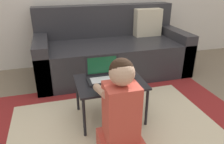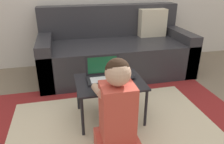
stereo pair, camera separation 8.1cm
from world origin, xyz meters
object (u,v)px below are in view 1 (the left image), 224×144
(laptop, at_px, (104,76))
(computer_mouse, at_px, (131,76))
(couch, at_px, (112,51))
(laptop_desk, at_px, (110,85))
(person_seated, at_px, (121,116))

(laptop, relative_size, computer_mouse, 3.04)
(couch, xyz_separation_m, laptop, (-0.34, -0.97, 0.11))
(couch, relative_size, laptop, 6.36)
(laptop, xyz_separation_m, computer_mouse, (0.23, -0.03, -0.02))
(laptop_desk, bearing_deg, person_seated, -96.48)
(laptop_desk, relative_size, computer_mouse, 5.88)
(person_seated, bearing_deg, laptop_desk, 83.52)
(laptop_desk, bearing_deg, couch, 73.31)
(computer_mouse, distance_m, person_seated, 0.53)
(laptop_desk, xyz_separation_m, computer_mouse, (0.19, 0.02, 0.06))
(couch, relative_size, person_seated, 2.54)
(laptop_desk, xyz_separation_m, laptop, (-0.04, 0.04, 0.07))
(couch, bearing_deg, computer_mouse, -96.36)
(couch, relative_size, computer_mouse, 19.30)
(computer_mouse, bearing_deg, couch, 83.64)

